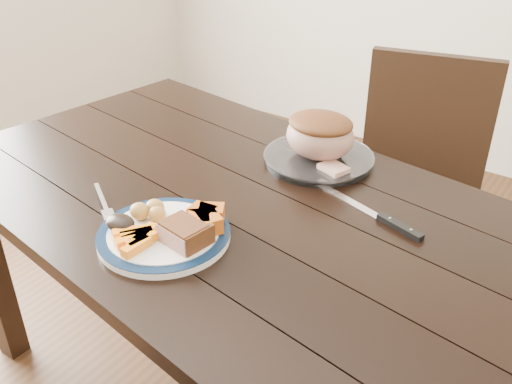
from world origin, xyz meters
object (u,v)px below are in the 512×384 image
Objects in this scene: roast_joint at (320,136)px; dining_table at (235,228)px; carving_knife at (386,220)px; chair_far at (416,181)px; pork_slice at (184,234)px; dinner_plate at (164,235)px; fork at (104,204)px; serving_platter at (318,159)px.

dining_table is at bearing -105.25° from roast_joint.
chair_far is at bearing 119.29° from carving_knife.
pork_slice is at bearing -93.40° from roast_joint.
fork reaches higher than dinner_plate.
serving_platter is at bearing 0.00° from roast_joint.
fork is (-0.29, -0.51, 0.01)m from serving_platter.
dining_table is 9.12× the size of roast_joint.
dining_table is at bearing 78.59° from fork.
pork_slice is (0.05, -0.24, 0.13)m from dining_table.
chair_far reaches higher than dining_table.
fork is at bearing 53.14° from chair_far.
dinner_plate is 0.99× the size of serving_platter.
pork_slice is 0.49× the size of roast_joint.
carving_knife is at bearing 89.38° from chair_far.
dinner_plate is 3.17× the size of pork_slice.
dining_table is at bearing -105.25° from serving_platter.
carving_knife is at bearing 48.46° from pork_slice.
roast_joint is (0.00, 0.00, 0.07)m from serving_platter.
dining_table is 5.84× the size of serving_platter.
dinner_plate is at bearing -100.55° from roast_joint.
dinner_plate is 0.19m from fork.
carving_knife is at bearing 62.15° from fork.
fork is at bearing -119.25° from roast_joint.
fork reaches higher than serving_platter.
carving_knife is at bearing 42.53° from dinner_plate.
chair_far reaches higher than pork_slice.
dinner_plate is at bearing 63.31° from chair_far.
chair_far is at bearing 97.48° from fork.
fork reaches higher than carving_knife.
pork_slice is 0.46m from carving_knife.
roast_joint reaches higher than carving_knife.
dining_table is 0.38m from carving_knife.
serving_platter reaches higher than carving_knife.
chair_far reaches higher than roast_joint.
serving_platter is at bearing 86.60° from pork_slice.
serving_platter is at bearing 60.16° from chair_far.
pork_slice reaches higher than dinner_plate.
serving_platter is at bearing 91.81° from fork.
dining_table is 0.27m from pork_slice.
carving_knife is at bearing 17.38° from dining_table.
chair_far is at bearing 76.59° from dinner_plate.
dinner_plate is 0.50m from carving_knife.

